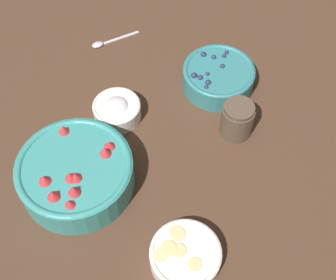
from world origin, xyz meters
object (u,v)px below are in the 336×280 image
object	(u,v)px
bowl_bananas	(185,255)
jar_chocolate	(237,120)
bowl_strawberries	(76,173)
bowl_blueberries	(218,76)
bowl_cream	(117,109)

from	to	relation	value
bowl_bananas	jar_chocolate	distance (m)	0.34
bowl_strawberries	bowl_blueberries	distance (m)	0.43
bowl_strawberries	bowl_cream	world-z (taller)	bowl_strawberries
bowl_blueberries	jar_chocolate	world-z (taller)	jar_chocolate
bowl_strawberries	jar_chocolate	bearing A→B (deg)	129.29
bowl_cream	jar_chocolate	distance (m)	0.29
bowl_bananas	bowl_blueberries	bearing A→B (deg)	-173.77
bowl_strawberries	bowl_blueberries	world-z (taller)	bowl_strawberries
bowl_strawberries	bowl_cream	bearing A→B (deg)	175.52
bowl_strawberries	jar_chocolate	distance (m)	0.39
bowl_strawberries	bowl_blueberries	xyz separation A→B (m)	(-0.37, 0.22, -0.01)
jar_chocolate	bowl_strawberries	bearing A→B (deg)	-50.71
bowl_bananas	bowl_cream	distance (m)	0.39
bowl_cream	bowl_strawberries	bearing A→B (deg)	-4.48
bowl_blueberries	bowl_bananas	world-z (taller)	bowl_blueberries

